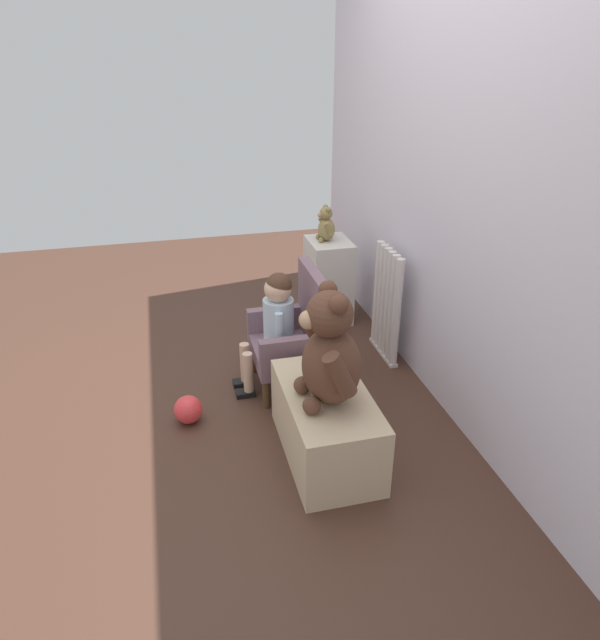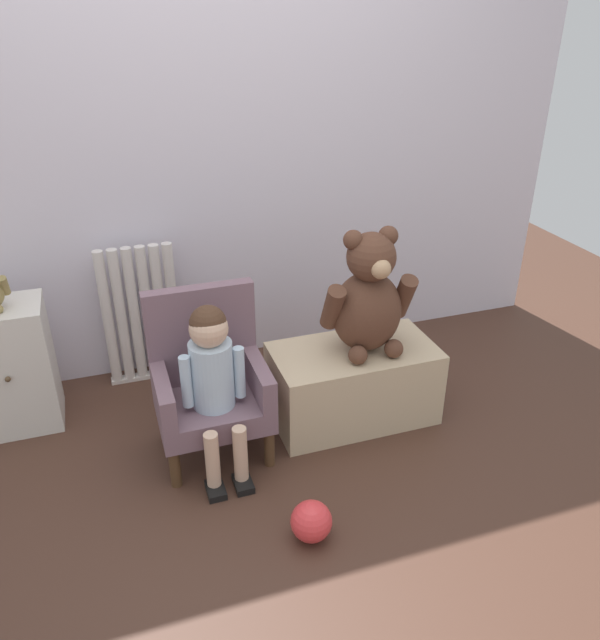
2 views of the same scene
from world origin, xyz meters
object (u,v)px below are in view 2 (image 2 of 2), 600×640
low_bench (353,383)px  child_armchair (209,381)px  radiator (141,316)px  small_dresser (12,367)px  toy_ball (311,521)px  child_figure (213,368)px  large_teddy_bear (368,299)px

low_bench → child_armchair: bearing=179.8°
radiator → small_dresser: bearing=-161.1°
radiator → low_bench: 1.07m
low_bench → toy_ball: low_bench is taller
toy_ball → low_bench: bearing=56.1°
child_figure → low_bench: child_figure is taller
small_dresser → large_teddy_bear: bearing=-16.6°
low_bench → large_teddy_bear: (0.05, -0.01, 0.42)m
large_teddy_bear → toy_ball: (-0.47, -0.62, -0.52)m
radiator → large_teddy_bear: size_ratio=1.27×
small_dresser → low_bench: size_ratio=0.81×
radiator → large_teddy_bear: bearing=-35.5°
small_dresser → toy_ball: (1.01, -1.06, -0.22)m
child_armchair → radiator: bearing=107.8°
low_bench → large_teddy_bear: size_ratio=1.31×
radiator → large_teddy_bear: (0.90, -0.64, 0.24)m
small_dresser → toy_ball: size_ratio=3.89×
small_dresser → child_armchair: 0.90m
child_armchair → large_teddy_bear: (0.69, -0.01, 0.27)m
radiator → low_bench: bearing=-36.8°
child_armchair → low_bench: bearing=-0.2°
radiator → toy_ball: 1.36m
low_bench → large_teddy_bear: large_teddy_bear is taller
small_dresser → low_bench: bearing=-17.0°
small_dresser → low_bench: small_dresser is taller
toy_ball → child_armchair: bearing=109.5°
toy_ball → small_dresser: bearing=133.4°
small_dresser → large_teddy_bear: size_ratio=1.06×
child_figure → toy_ball: (0.22, -0.52, -0.38)m
radiator → child_armchair: 0.67m
small_dresser → child_figure: 0.97m
small_dresser → child_figure: child_figure is taller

